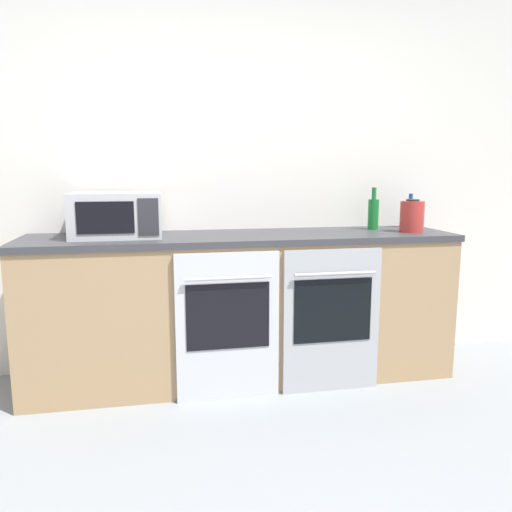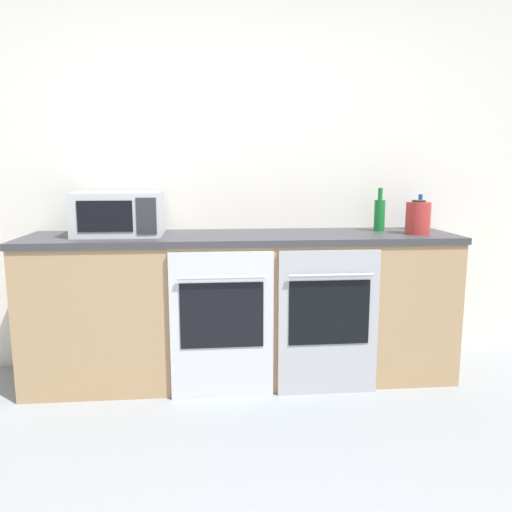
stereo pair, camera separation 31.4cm
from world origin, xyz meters
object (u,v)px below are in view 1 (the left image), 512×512
(microwave, at_px, (117,215))
(bottle_blue, at_px, (410,214))
(oven_left, at_px, (228,326))
(bottle_green, at_px, (373,213))
(kettle, at_px, (412,216))
(oven_right, at_px, (332,320))

(microwave, distance_m, bottle_blue, 1.97)
(oven_left, relative_size, microwave, 1.67)
(bottle_green, height_order, kettle, bottle_green)
(oven_left, xyz_separation_m, bottle_blue, (1.35, 0.47, 0.58))
(oven_right, distance_m, bottle_green, 0.85)
(microwave, distance_m, kettle, 1.86)
(oven_right, relative_size, microwave, 1.67)
(oven_right, bearing_deg, bottle_blue, 32.97)
(bottle_blue, bearing_deg, microwave, -176.72)
(bottle_blue, relative_size, kettle, 1.12)
(bottle_green, height_order, bottle_blue, bottle_green)
(bottle_green, bearing_deg, oven_left, -158.32)
(oven_right, relative_size, bottle_blue, 3.68)
(oven_left, distance_m, bottle_blue, 1.54)
(kettle, bearing_deg, microwave, 176.09)
(microwave, bearing_deg, bottle_green, 2.11)
(microwave, bearing_deg, kettle, -3.91)
(oven_right, height_order, bottle_green, bottle_green)
(microwave, relative_size, bottle_green, 1.85)
(oven_left, bearing_deg, oven_right, 0.00)
(oven_left, distance_m, kettle, 1.39)
(oven_right, distance_m, microwave, 1.43)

